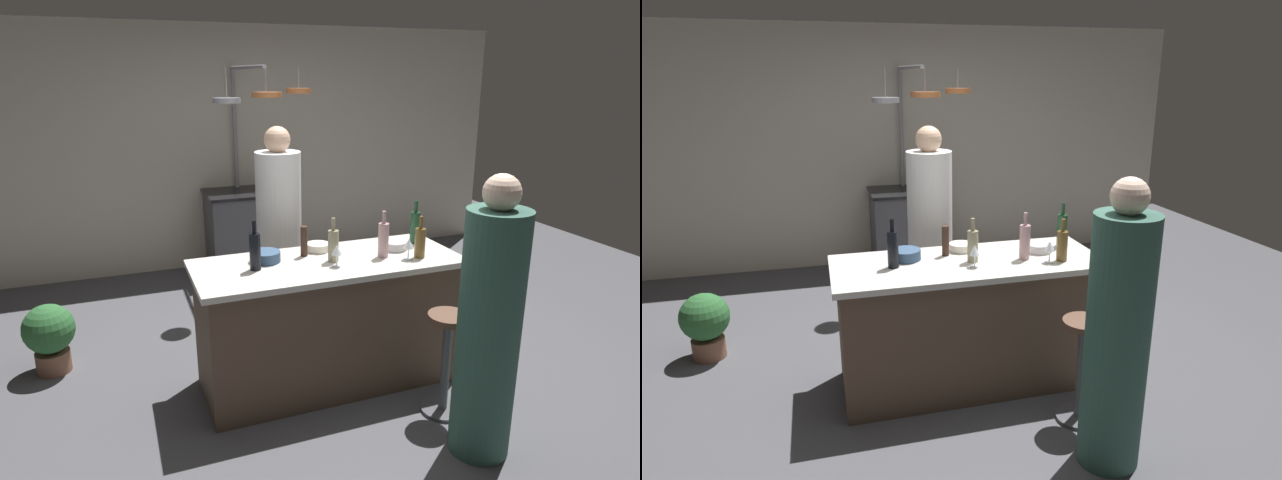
# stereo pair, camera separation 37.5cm
# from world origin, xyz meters

# --- Properties ---
(ground_plane) EXTENTS (9.00, 9.00, 0.00)m
(ground_plane) POSITION_xyz_m (0.00, 0.00, 0.00)
(ground_plane) COLOR #4C4C51
(back_wall) EXTENTS (6.40, 0.16, 2.60)m
(back_wall) POSITION_xyz_m (0.00, 2.85, 1.30)
(back_wall) COLOR beige
(back_wall) RESTS_ON ground_plane
(kitchen_island) EXTENTS (1.80, 0.72, 0.90)m
(kitchen_island) POSITION_xyz_m (0.00, 0.00, 0.45)
(kitchen_island) COLOR brown
(kitchen_island) RESTS_ON ground_plane
(stove_range) EXTENTS (0.80, 0.64, 0.89)m
(stove_range) POSITION_xyz_m (0.00, 2.45, 0.45)
(stove_range) COLOR #47474C
(stove_range) RESTS_ON ground_plane
(chef) EXTENTS (0.36, 0.36, 1.71)m
(chef) POSITION_xyz_m (-0.07, 0.88, 0.79)
(chef) COLOR white
(chef) RESTS_ON ground_plane
(bar_stool_right) EXTENTS (0.28, 0.28, 0.68)m
(bar_stool_right) POSITION_xyz_m (0.55, -0.62, 0.38)
(bar_stool_right) COLOR #4C4C51
(bar_stool_right) RESTS_ON ground_plane
(guest_right) EXTENTS (0.34, 0.34, 1.62)m
(guest_right) POSITION_xyz_m (0.54, -1.01, 0.75)
(guest_right) COLOR #33594C
(guest_right) RESTS_ON ground_plane
(overhead_pot_rack) EXTENTS (0.88, 1.29, 2.17)m
(overhead_pot_rack) POSITION_xyz_m (0.01, 1.97, 1.69)
(overhead_pot_rack) COLOR gray
(overhead_pot_rack) RESTS_ON ground_plane
(potted_plant) EXTENTS (0.36, 0.36, 0.52)m
(potted_plant) POSITION_xyz_m (-1.83, 0.83, 0.30)
(potted_plant) COLOR brown
(potted_plant) RESTS_ON ground_plane
(pepper_mill) EXTENTS (0.05, 0.05, 0.21)m
(pepper_mill) POSITION_xyz_m (-0.12, 0.15, 1.01)
(pepper_mill) COLOR #382319
(pepper_mill) RESTS_ON kitchen_island
(wine_bottle_white) EXTENTS (0.07, 0.07, 0.30)m
(wine_bottle_white) POSITION_xyz_m (0.03, -0.03, 1.01)
(wine_bottle_white) COLOR gray
(wine_bottle_white) RESTS_ON kitchen_island
(wine_bottle_dark) EXTENTS (0.07, 0.07, 0.32)m
(wine_bottle_dark) POSITION_xyz_m (-0.50, -0.00, 1.03)
(wine_bottle_dark) COLOR black
(wine_bottle_dark) RESTS_ON kitchen_island
(wine_bottle_amber) EXTENTS (0.07, 0.07, 0.29)m
(wine_bottle_amber) POSITION_xyz_m (0.60, -0.16, 1.01)
(wine_bottle_amber) COLOR brown
(wine_bottle_amber) RESTS_ON kitchen_island
(wine_bottle_green) EXTENTS (0.07, 0.07, 0.32)m
(wine_bottle_green) POSITION_xyz_m (0.74, 0.14, 1.02)
(wine_bottle_green) COLOR #193D23
(wine_bottle_green) RESTS_ON kitchen_island
(wine_bottle_rose) EXTENTS (0.07, 0.07, 0.32)m
(wine_bottle_rose) POSITION_xyz_m (0.38, -0.06, 1.02)
(wine_bottle_rose) COLOR #B78C8E
(wine_bottle_rose) RESTS_ON kitchen_island
(wine_glass_near_left_guest) EXTENTS (0.07, 0.07, 0.15)m
(wine_glass_near_left_guest) POSITION_xyz_m (0.01, -0.13, 1.01)
(wine_glass_near_left_guest) COLOR silver
(wine_glass_near_left_guest) RESTS_ON kitchen_island
(wine_glass_by_chef) EXTENTS (0.07, 0.07, 0.15)m
(wine_glass_by_chef) POSITION_xyz_m (0.51, -0.18, 1.01)
(wine_glass_by_chef) COLOR silver
(wine_glass_by_chef) RESTS_ON kitchen_island
(mixing_bowl_ceramic) EXTENTS (0.17, 0.17, 0.06)m
(mixing_bowl_ceramic) POSITION_xyz_m (0.01, 0.22, 0.93)
(mixing_bowl_ceramic) COLOR silver
(mixing_bowl_ceramic) RESTS_ON kitchen_island
(mixing_bowl_blue) EXTENTS (0.20, 0.20, 0.07)m
(mixing_bowl_blue) POSITION_xyz_m (-0.39, 0.13, 0.93)
(mixing_bowl_blue) COLOR #334C6B
(mixing_bowl_blue) RESTS_ON kitchen_island
(mixing_bowl_steel) EXTENTS (0.18, 0.18, 0.06)m
(mixing_bowl_steel) POSITION_xyz_m (0.53, 0.06, 0.93)
(mixing_bowl_steel) COLOR #B7B7BC
(mixing_bowl_steel) RESTS_ON kitchen_island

